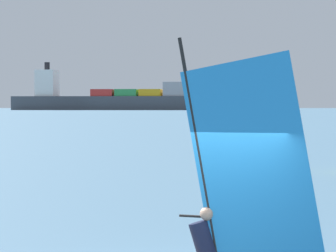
{
  "coord_description": "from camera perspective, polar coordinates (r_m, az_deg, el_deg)",
  "views": [
    {
      "loc": [
        -1.62,
        -10.2,
        2.91
      ],
      "look_at": [
        0.58,
        10.53,
        2.28
      ],
      "focal_mm": 71.13,
      "sensor_mm": 36.0,
      "label": 1
    }
  ],
  "objects": [
    {
      "name": "windsurfer",
      "position": [
        10.59,
        4.49,
        -8.47
      ],
      "size": [
        3.46,
        1.78,
        4.04
      ],
      "rotation": [
        0.0,
        0.0,
        2.73
      ],
      "color": "orange",
      "rests_on": "ground_plane"
    },
    {
      "name": "cargo_ship",
      "position": [
        497.47,
        -1.75,
        2.33
      ],
      "size": [
        202.77,
        61.73,
        36.02
      ],
      "rotation": [
        0.0,
        0.0,
        6.1
      ],
      "color": "#3F444C",
      "rests_on": "ground_plane"
    }
  ]
}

